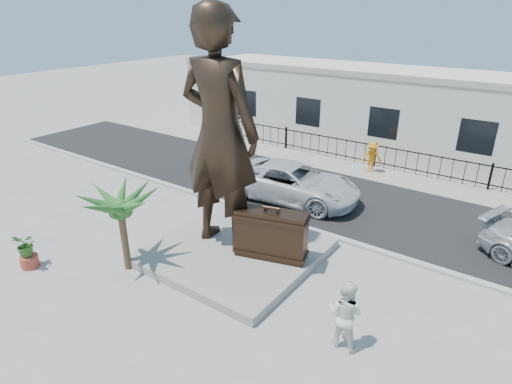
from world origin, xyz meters
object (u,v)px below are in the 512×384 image
(suitcase, at_px, (271,234))
(statue, at_px, (219,133))
(car_white, at_px, (293,182))
(tourist, at_px, (345,314))

(suitcase, bearing_deg, statue, 167.66)
(statue, height_order, suitcase, statue)
(suitcase, distance_m, car_white, 5.28)
(statue, bearing_deg, car_white, -90.81)
(suitcase, height_order, tourist, suitcase)
(statue, bearing_deg, suitcase, -178.83)
(tourist, xyz_separation_m, car_white, (-5.56, 6.85, -0.11))
(statue, xyz_separation_m, tourist, (5.40, -1.87, -3.23))
(statue, xyz_separation_m, car_white, (-0.16, 4.98, -3.33))
(tourist, bearing_deg, suitcase, -28.88)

